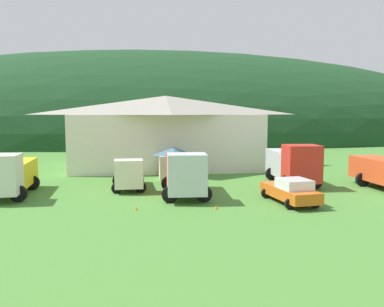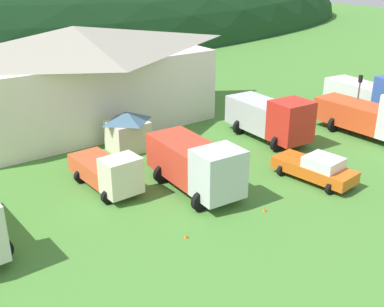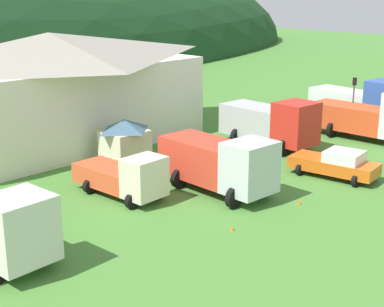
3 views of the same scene
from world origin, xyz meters
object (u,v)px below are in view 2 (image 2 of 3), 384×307
at_px(crane_truck_red, 271,117).
at_px(box_truck_blue, 374,93).
at_px(traffic_cone_mid_row, 264,212).
at_px(traffic_cone_near_pickup, 186,238).
at_px(traffic_light_east, 358,96).
at_px(depot_building, 77,74).
at_px(service_pickup_orange, 316,168).
at_px(heavy_rig_white, 377,116).
at_px(light_truck_cream, 109,172).
at_px(play_shed_cream, 128,131).
at_px(tow_truck_silver, 196,164).

relative_size(crane_truck_red, box_truck_blue, 0.86).
bearing_deg(traffic_cone_mid_row, traffic_cone_near_pickup, 176.13).
distance_m(crane_truck_red, box_truck_blue, 11.73).
bearing_deg(traffic_light_east, depot_building, 140.89).
relative_size(service_pickup_orange, traffic_cone_near_pickup, 10.87).
bearing_deg(box_truck_blue, traffic_light_east, -64.88).
distance_m(heavy_rig_white, traffic_cone_mid_row, 14.65).
distance_m(traffic_light_east, traffic_cone_near_pickup, 20.81).
xyz_separation_m(light_truck_cream, traffic_cone_near_pickup, (0.63, -6.78, -1.15)).
height_order(play_shed_cream, box_truck_blue, box_truck_blue).
height_order(crane_truck_red, traffic_light_east, traffic_light_east).
height_order(play_shed_cream, crane_truck_red, crane_truck_red).
distance_m(light_truck_cream, heavy_rig_white, 20.03).
relative_size(service_pickup_orange, traffic_light_east, 1.25).
relative_size(depot_building, traffic_cone_mid_row, 35.12).
bearing_deg(heavy_rig_white, traffic_light_east, 157.30).
bearing_deg(depot_building, traffic_light_east, -39.11).
bearing_deg(light_truck_cream, traffic_cone_near_pickup, 2.75).
bearing_deg(box_truck_blue, play_shed_cream, -96.28).
height_order(tow_truck_silver, traffic_light_east, traffic_light_east).
xyz_separation_m(depot_building, light_truck_cream, (-3.65, -12.32, -2.78)).
relative_size(tow_truck_silver, traffic_cone_mid_row, 11.78).
bearing_deg(crane_truck_red, heavy_rig_white, 58.20).
bearing_deg(service_pickup_orange, heavy_rig_white, 96.58).
bearing_deg(traffic_light_east, light_truck_cream, 175.99).
bearing_deg(crane_truck_red, play_shed_cream, -111.59).
height_order(tow_truck_silver, traffic_cone_near_pickup, tow_truck_silver).
xyz_separation_m(crane_truck_red, traffic_cone_near_pickup, (-12.64, -7.27, -1.75)).
bearing_deg(traffic_cone_mid_row, traffic_light_east, 20.56).
relative_size(heavy_rig_white, traffic_cone_near_pickup, 17.25).
height_order(depot_building, light_truck_cream, depot_building).
distance_m(depot_building, heavy_rig_white, 22.86).
distance_m(heavy_rig_white, box_truck_blue, 6.65).
xyz_separation_m(box_truck_blue, traffic_light_east, (-4.41, -1.52, 0.86)).
distance_m(play_shed_cream, light_truck_cream, 6.09).
relative_size(depot_building, tow_truck_silver, 2.98).
xyz_separation_m(traffic_cone_near_pickup, traffic_cone_mid_row, (4.84, -0.33, 0.00)).
xyz_separation_m(traffic_light_east, traffic_cone_near_pickup, (-19.95, -5.34, -2.56)).
relative_size(light_truck_cream, traffic_cone_near_pickup, 11.58).
bearing_deg(crane_truck_red, light_truck_cream, -85.31).
xyz_separation_m(play_shed_cream, service_pickup_orange, (6.71, -10.86, -0.62)).
distance_m(box_truck_blue, service_pickup_orange, 15.75).
bearing_deg(traffic_cone_near_pickup, traffic_cone_mid_row, -3.87).
bearing_deg(tow_truck_silver, light_truck_cream, -124.46).
xyz_separation_m(play_shed_cream, traffic_light_east, (16.73, -6.16, 1.11)).
distance_m(light_truck_cream, box_truck_blue, 25.00).
distance_m(light_truck_cream, traffic_cone_mid_row, 9.05).
relative_size(crane_truck_red, service_pickup_orange, 1.36).
bearing_deg(crane_truck_red, tow_truck_silver, -66.69).
bearing_deg(service_pickup_orange, traffic_light_east, 107.67).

